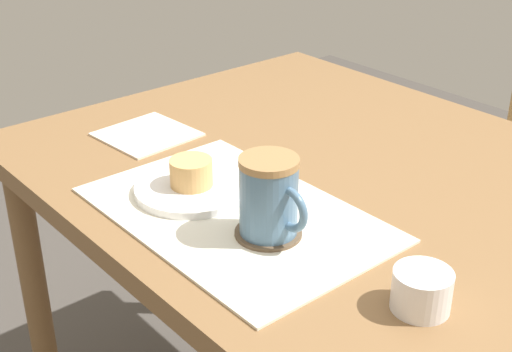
{
  "coord_description": "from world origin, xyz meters",
  "views": [
    {
      "loc": [
        0.63,
        -0.77,
        1.24
      ],
      "look_at": [
        -0.07,
        -0.18,
        0.78
      ],
      "focal_mm": 50.0,
      "sensor_mm": 36.0,
      "label": 1
    }
  ],
  "objects": [
    {
      "name": "dining_table",
      "position": [
        0.0,
        0.0,
        0.66
      ],
      "size": [
        1.2,
        0.81,
        0.73
      ],
      "color": "brown",
      "rests_on": "ground_plane"
    },
    {
      "name": "placemat",
      "position": [
        -0.07,
        -0.22,
        0.74
      ],
      "size": [
        0.44,
        0.29,
        0.0
      ],
      "primitive_type": "cube",
      "color": "silver",
      "rests_on": "dining_table"
    },
    {
      "name": "pastry_plate",
      "position": [
        -0.16,
        -0.23,
        0.74
      ],
      "size": [
        0.17,
        0.17,
        0.01
      ],
      "primitive_type": "cylinder",
      "color": "white",
      "rests_on": "placemat"
    },
    {
      "name": "pastry",
      "position": [
        -0.16,
        -0.23,
        0.77
      ],
      "size": [
        0.06,
        0.06,
        0.04
      ],
      "primitive_type": "cylinder",
      "color": "#E0A860",
      "rests_on": "pastry_plate"
    },
    {
      "name": "coffee_coaster",
      "position": [
        0.01,
        -0.22,
        0.74
      ],
      "size": [
        0.09,
        0.09,
        0.0
      ],
      "primitive_type": "cylinder",
      "color": "brown",
      "rests_on": "placemat"
    },
    {
      "name": "coffee_mug",
      "position": [
        0.01,
        -0.22,
        0.8
      ],
      "size": [
        0.11,
        0.08,
        0.11
      ],
      "color": "slate",
      "rests_on": "coffee_coaster"
    },
    {
      "name": "paper_napkin",
      "position": [
        -0.4,
        -0.16,
        0.74
      ],
      "size": [
        0.16,
        0.16,
        0.0
      ],
      "primitive_type": "cube",
      "rotation": [
        0.0,
        0.0,
        0.08
      ],
      "color": "silver",
      "rests_on": "dining_table"
    },
    {
      "name": "sugar_bowl",
      "position": [
        0.24,
        -0.19,
        0.76
      ],
      "size": [
        0.07,
        0.07,
        0.05
      ],
      "primitive_type": "cylinder",
      "color": "white",
      "rests_on": "dining_table"
    }
  ]
}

